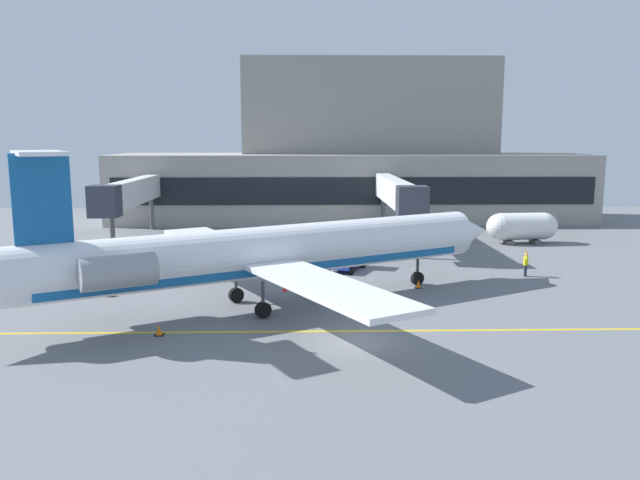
% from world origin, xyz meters
% --- Properties ---
extents(ground, '(120.00, 120.00, 0.11)m').
position_xyz_m(ground, '(-0.00, 0.00, -0.05)').
color(ground, slate).
extents(terminal_building, '(56.04, 14.22, 19.24)m').
position_xyz_m(terminal_building, '(4.05, 47.53, 7.35)').
color(terminal_building, gray).
rests_on(terminal_building, ground).
extents(jet_bridge_west, '(2.40, 18.32, 5.99)m').
position_xyz_m(jet_bridge_west, '(-18.93, 30.12, 4.62)').
color(jet_bridge_west, silver).
rests_on(jet_bridge_west, ground).
extents(jet_bridge_east, '(2.40, 21.14, 6.11)m').
position_xyz_m(jet_bridge_east, '(6.20, 28.68, 4.73)').
color(jet_bridge_east, silver).
rests_on(jet_bridge_east, ground).
extents(regional_jet, '(31.84, 25.39, 9.28)m').
position_xyz_m(regional_jet, '(-4.78, 6.34, 3.29)').
color(regional_jet, white).
rests_on(regional_jet, ground).
extents(baggage_tug, '(3.34, 4.25, 2.08)m').
position_xyz_m(baggage_tug, '(0.96, 17.33, 0.95)').
color(baggage_tug, '#19389E').
rests_on(baggage_tug, ground).
extents(pushback_tractor, '(3.76, 2.70, 1.85)m').
position_xyz_m(pushback_tractor, '(-5.98, 18.54, 0.85)').
color(pushback_tractor, '#1E4CB2').
rests_on(pushback_tractor, ground).
extents(fuel_tank, '(6.83, 2.94, 2.89)m').
position_xyz_m(fuel_tank, '(18.13, 28.54, 1.60)').
color(fuel_tank, white).
rests_on(fuel_tank, ground).
extents(marshaller, '(0.34, 0.83, 1.86)m').
position_xyz_m(marshaller, '(13.56, 14.35, 0.94)').
color(marshaller, '#191E33').
rests_on(marshaller, ground).
extents(safety_cone_alpha, '(0.47, 0.47, 0.55)m').
position_xyz_m(safety_cone_alpha, '(-14.51, 9.19, 0.25)').
color(safety_cone_alpha, orange).
rests_on(safety_cone_alpha, ground).
extents(safety_cone_bravo, '(0.47, 0.47, 0.55)m').
position_xyz_m(safety_cone_bravo, '(1.75, 7.26, 0.25)').
color(safety_cone_bravo, orange).
rests_on(safety_cone_bravo, ground).
extents(safety_cone_charlie, '(0.47, 0.47, 0.55)m').
position_xyz_m(safety_cone_charlie, '(-9.73, 1.21, 0.25)').
color(safety_cone_charlie, orange).
rests_on(safety_cone_charlie, ground).
extents(safety_cone_delta, '(0.47, 0.47, 0.55)m').
position_xyz_m(safety_cone_delta, '(5.23, 11.00, 0.25)').
color(safety_cone_delta, orange).
rests_on(safety_cone_delta, ground).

